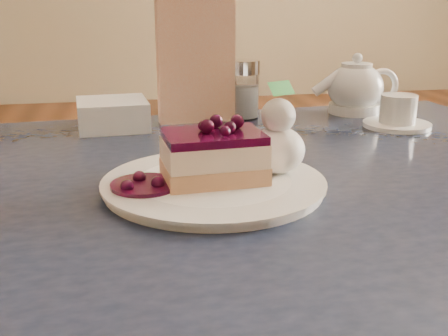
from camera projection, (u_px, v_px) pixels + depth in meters
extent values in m
cube|color=#1E253A|center=(205.00, 191.00, 0.78)|extent=(1.31, 0.93, 0.04)
cylinder|color=#533721|center=(400.00, 275.00, 1.36)|extent=(0.05, 0.05, 0.74)
cylinder|color=white|center=(214.00, 185.00, 0.72)|extent=(0.28, 0.28, 0.01)
cube|color=tan|center=(214.00, 172.00, 0.71)|extent=(0.13, 0.10, 0.02)
cube|color=#FFE0BE|center=(214.00, 152.00, 0.71)|extent=(0.13, 0.10, 0.03)
cube|color=#33021F|center=(213.00, 136.00, 0.70)|extent=(0.13, 0.09, 0.01)
ellipsoid|color=white|center=(277.00, 150.00, 0.74)|extent=(0.07, 0.07, 0.06)
cylinder|color=#33021F|center=(144.00, 185.00, 0.69)|extent=(0.08, 0.08, 0.01)
cylinder|color=white|center=(397.00, 125.00, 1.05)|extent=(0.13, 0.13, 0.01)
cylinder|color=white|center=(398.00, 109.00, 1.04)|extent=(0.07, 0.07, 0.05)
ellipsoid|color=white|center=(355.00, 90.00, 1.16)|extent=(0.12, 0.12, 0.10)
cylinder|color=white|center=(357.00, 63.00, 1.15)|extent=(0.06, 0.06, 0.01)
cylinder|color=white|center=(320.00, 91.00, 1.15)|extent=(0.06, 0.02, 0.05)
cube|color=#F6E1C6|center=(196.00, 62.00, 1.06)|extent=(0.15, 0.04, 0.23)
cylinder|color=white|center=(244.00, 96.00, 1.11)|extent=(0.06, 0.06, 0.09)
cylinder|color=silver|center=(244.00, 67.00, 1.10)|extent=(0.06, 0.06, 0.03)
cube|color=white|center=(112.00, 114.00, 1.04)|extent=(0.13, 0.13, 0.05)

